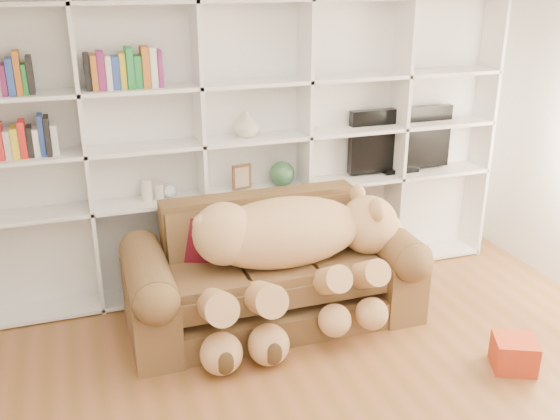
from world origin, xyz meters
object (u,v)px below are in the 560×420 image
object	(u,v)px
teddy_bear	(290,249)
sofa	(272,277)
tv	(400,140)
gift_box	(514,354)

from	to	relation	value
teddy_bear	sofa	bearing A→B (deg)	104.68
tv	gift_box	bearing A→B (deg)	-91.96
sofa	teddy_bear	distance (m)	0.37
gift_box	sofa	bearing A→B (deg)	139.29
sofa	gift_box	size ratio (longest dim) A/B	7.92
teddy_bear	gift_box	distance (m)	1.72
gift_box	tv	xyz separation A→B (m)	(0.06, 1.86, 1.04)
sofa	tv	bearing A→B (deg)	25.43
teddy_bear	tv	world-z (taller)	tv
teddy_bear	gift_box	bearing A→B (deg)	-46.70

